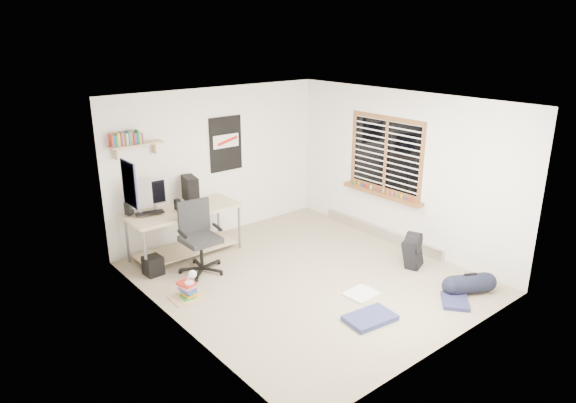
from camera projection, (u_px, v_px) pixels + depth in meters
floor at (306, 277)px, 7.37m from camera, size 4.00×4.50×0.01m
ceiling at (308, 101)px, 6.57m from camera, size 4.00×4.50×0.01m
back_wall at (218, 162)px, 8.62m from camera, size 4.00×0.01×2.50m
left_wall at (173, 229)px, 5.76m from camera, size 0.01×4.50×2.50m
right_wall at (401, 170)px, 8.18m from camera, size 0.01×4.50×2.50m
desk at (185, 233)px, 7.98m from camera, size 1.88×1.35×0.79m
monitor_left at (139, 200)px, 7.52m from camera, size 0.39×0.26×0.42m
monitor_right at (154, 198)px, 7.68m from camera, size 0.36×0.11×0.39m
pc_tower at (190, 189)px, 8.10m from camera, size 0.25×0.41×0.39m
keyboard at (150, 213)px, 7.59m from camera, size 0.43×0.23×0.02m
speaker_left at (129, 208)px, 7.52m from camera, size 0.13×0.13×0.19m
speaker_right at (178, 204)px, 7.75m from camera, size 0.08×0.08×0.16m
office_chair at (201, 240)px, 7.39m from camera, size 0.78×0.78×1.05m
wall_shelf at (136, 144)px, 7.49m from camera, size 0.80×0.22×0.24m
poster_back_wall at (226, 144)px, 8.59m from camera, size 0.62×0.03×0.92m
poster_left_wall at (129, 184)px, 6.57m from camera, size 0.02×0.42×0.60m
window at (385, 155)px, 8.30m from camera, size 0.10×1.50×1.26m
baseboard_heater at (380, 232)px, 8.74m from camera, size 0.08×2.50×0.18m
backpack at (413, 253)px, 7.66m from camera, size 0.40×0.36×0.43m
duffel_bag at (469, 283)px, 6.89m from camera, size 0.36×0.36×0.53m
tshirt at (361, 294)px, 6.86m from camera, size 0.43×0.37×0.04m
jeans_a at (370, 318)px, 6.27m from camera, size 0.65×0.46×0.07m
jeans_b at (455, 301)px, 6.66m from camera, size 0.54×0.53×0.05m
book_stack at (188, 287)px, 6.76m from camera, size 0.42×0.35×0.27m
desk_lamp at (189, 272)px, 6.69m from camera, size 0.19×0.23×0.20m
subwoofer at (153, 266)px, 7.41m from camera, size 0.26×0.26×0.27m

